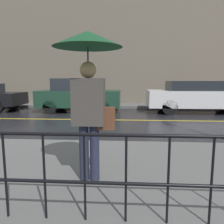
{
  "coord_description": "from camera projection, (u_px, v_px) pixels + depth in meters",
  "views": [
    {
      "loc": [
        2.2,
        -8.3,
        1.51
      ],
      "look_at": [
        1.76,
        -1.8,
        0.57
      ],
      "focal_mm": 35.0,
      "sensor_mm": 36.0,
      "label": 1
    }
  ],
  "objects": [
    {
      "name": "car_dark_green",
      "position": [
        79.0,
        95.0,
        10.66
      ],
      "size": [
        3.92,
        1.85,
        1.61
      ],
      "color": "#193828",
      "rests_on": "ground_plane"
    },
    {
      "name": "ground_plane",
      "position": [
        70.0,
        119.0,
        8.56
      ],
      "size": [
        80.0,
        80.0,
        0.0
      ],
      "primitive_type": "plane",
      "color": "black"
    },
    {
      "name": "car_white",
      "position": [
        198.0,
        96.0,
        10.29
      ],
      "size": [
        4.77,
        1.79,
        1.49
      ],
      "color": "silver",
      "rests_on": "ground_plane"
    },
    {
      "name": "building_storefront",
      "position": [
        91.0,
        52.0,
        13.35
      ],
      "size": [
        28.0,
        0.3,
        6.43
      ],
      "color": "#706656",
      "rests_on": "ground_plane"
    },
    {
      "name": "lane_marking",
      "position": [
        70.0,
        119.0,
        8.56
      ],
      "size": [
        25.2,
        0.12,
        0.01
      ],
      "color": "gold",
      "rests_on": "ground_plane"
    },
    {
      "name": "pedestrian",
      "position": [
        89.0,
        70.0,
        2.84
      ],
      "size": [
        0.9,
        0.9,
        2.0
      ],
      "color": "#23283D",
      "rests_on": "sidewalk_near"
    },
    {
      "name": "sidewalk_far",
      "position": [
        89.0,
        105.0,
        12.79
      ],
      "size": [
        28.0,
        1.74,
        0.13
      ],
      "color": "#60605E",
      "rests_on": "ground_plane"
    }
  ]
}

